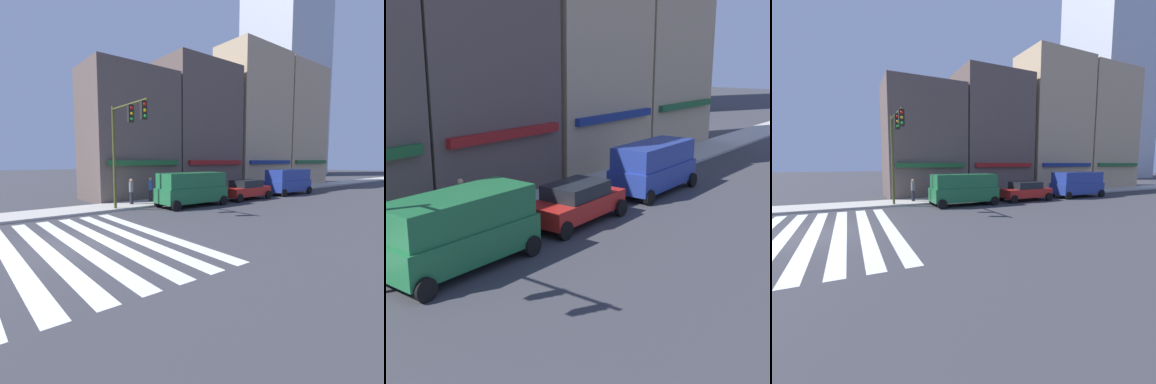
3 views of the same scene
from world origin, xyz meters
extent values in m
plane|color=#38383D|center=(0.00, 0.00, 0.00)|extent=(200.00, 200.00, 0.00)
cube|color=#B2ADA3|center=(0.00, 7.50, 0.07)|extent=(120.00, 3.00, 0.15)
cube|color=silver|center=(-2.19, 0.00, 0.00)|extent=(0.58, 10.80, 0.01)
cube|color=silver|center=(-1.09, 0.00, 0.00)|extent=(0.58, 10.80, 0.01)
cube|color=silver|center=(0.00, 0.00, 0.00)|extent=(0.58, 10.80, 0.01)
cube|color=silver|center=(1.09, 0.00, 0.00)|extent=(0.58, 10.80, 0.01)
cube|color=silver|center=(2.19, 0.00, 0.00)|extent=(0.58, 10.80, 0.01)
cube|color=silver|center=(3.28, 0.00, 0.00)|extent=(0.58, 10.80, 0.01)
cube|color=brown|center=(8.28, 11.50, 5.25)|extent=(7.20, 5.00, 10.50)
cube|color=#1E592D|center=(8.28, 8.85, 3.00)|extent=(6.12, 0.30, 0.40)
cube|color=brown|center=(15.82, 11.50, 6.22)|extent=(7.61, 5.00, 12.45)
cube|color=maroon|center=(15.82, 8.85, 3.00)|extent=(6.47, 0.30, 0.40)
cube|color=tan|center=(24.23, 11.50, 7.81)|extent=(8.30, 5.00, 15.61)
cube|color=navy|center=(24.23, 8.85, 3.00)|extent=(7.05, 0.30, 0.40)
cube|color=tan|center=(32.82, 11.50, 7.70)|extent=(8.41, 5.00, 15.40)
cube|color=#1E592D|center=(32.82, 8.85, 3.00)|extent=(7.15, 0.30, 0.40)
cube|color=#B2B7C1|center=(55.72, 28.58, 25.59)|extent=(15.86, 13.17, 51.18)
cylinder|color=#474C1E|center=(4.56, 6.40, 3.26)|extent=(0.18, 0.18, 6.53)
cylinder|color=#474C1E|center=(4.56, 4.35, 6.33)|extent=(0.12, 4.11, 0.12)
cube|color=black|center=(4.56, 4.14, 5.80)|extent=(0.32, 0.24, 0.95)
sphere|color=red|center=(4.56, 4.01, 6.10)|extent=(0.18, 0.18, 0.18)
sphere|color=#EAAD14|center=(4.56, 4.01, 5.80)|extent=(0.18, 0.18, 0.18)
sphere|color=green|center=(4.56, 4.01, 5.50)|extent=(0.18, 0.18, 0.18)
cube|color=black|center=(4.56, 2.70, 5.80)|extent=(0.32, 0.24, 0.95)
sphere|color=red|center=(4.56, 2.57, 6.10)|extent=(0.18, 0.18, 0.18)
sphere|color=#EAAD14|center=(4.56, 2.57, 5.80)|extent=(0.18, 0.18, 0.18)
sphere|color=green|center=(4.56, 2.57, 5.50)|extent=(0.18, 0.18, 0.18)
cube|color=#1E6638|center=(9.48, 4.70, 0.84)|extent=(5.03, 2.07, 1.00)
cube|color=#1E6638|center=(9.48, 4.70, 1.84)|extent=(4.78, 1.91, 1.00)
cylinder|color=black|center=(7.39, 5.70, 0.34)|extent=(0.68, 0.22, 0.68)
cylinder|color=black|center=(7.39, 3.70, 0.34)|extent=(0.68, 0.22, 0.68)
cylinder|color=black|center=(11.58, 5.70, 0.34)|extent=(0.68, 0.22, 0.68)
cylinder|color=black|center=(11.58, 3.70, 0.34)|extent=(0.68, 0.22, 0.68)
cube|color=#B21E19|center=(15.20, 4.70, 0.69)|extent=(4.45, 1.93, 0.70)
cube|color=black|center=(15.20, 4.70, 1.31)|extent=(2.47, 1.73, 0.55)
cylinder|color=black|center=(13.41, 5.60, 0.34)|extent=(0.68, 0.22, 0.68)
cylinder|color=black|center=(13.41, 3.80, 0.34)|extent=(0.68, 0.22, 0.68)
cylinder|color=black|center=(16.99, 5.60, 0.34)|extent=(0.68, 0.22, 0.68)
cylinder|color=black|center=(16.99, 3.80, 0.34)|extent=(0.68, 0.22, 0.68)
cube|color=navy|center=(21.18, 4.70, 0.84)|extent=(5.03, 2.09, 1.00)
cube|color=navy|center=(21.18, 4.70, 1.84)|extent=(4.78, 1.92, 1.00)
cylinder|color=black|center=(19.09, 5.70, 0.34)|extent=(0.68, 0.22, 0.68)
cylinder|color=black|center=(19.09, 3.70, 0.34)|extent=(0.68, 0.22, 0.68)
cylinder|color=black|center=(23.27, 5.70, 0.34)|extent=(0.68, 0.22, 0.68)
cylinder|color=black|center=(23.27, 3.70, 0.34)|extent=(0.68, 0.22, 0.68)
cylinder|color=#23232D|center=(8.03, 7.82, 0.57)|extent=(0.26, 0.26, 0.85)
cylinder|color=#2D4C9E|center=(8.03, 7.82, 1.35)|extent=(0.32, 0.32, 0.70)
sphere|color=tan|center=(8.03, 7.82, 1.81)|extent=(0.22, 0.22, 0.22)
cylinder|color=#23232D|center=(12.05, 7.63, 0.57)|extent=(0.26, 0.26, 0.85)
cylinder|color=#2D7A3D|center=(12.05, 7.63, 1.35)|extent=(0.32, 0.32, 0.70)
sphere|color=tan|center=(12.05, 7.63, 1.81)|extent=(0.22, 0.22, 0.22)
cylinder|color=#23232D|center=(6.23, 7.40, 0.57)|extent=(0.26, 0.26, 0.85)
cylinder|color=slate|center=(6.23, 7.40, 1.35)|extent=(0.32, 0.32, 0.70)
sphere|color=tan|center=(6.23, 7.40, 1.81)|extent=(0.22, 0.22, 0.22)
cylinder|color=red|center=(8.88, 6.40, 0.47)|extent=(0.20, 0.20, 0.65)
sphere|color=red|center=(8.88, 6.40, 0.87)|extent=(0.24, 0.24, 0.24)
camera|label=1|loc=(-3.63, -11.30, 3.20)|focal=28.00mm
camera|label=2|loc=(-0.45, -7.37, 6.36)|focal=50.00mm
camera|label=3|loc=(1.55, -12.83, 3.13)|focal=24.00mm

